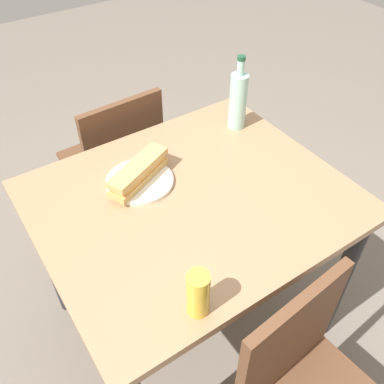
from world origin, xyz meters
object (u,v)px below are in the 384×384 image
object	(u,v)px
water_bottle	(238,100)
beer_glass	(198,294)
plate_near	(140,181)
baguette_sandwich_near	(139,172)
knife_near	(126,176)
dining_table	(192,221)
chair_far	(118,161)

from	to	relation	value
water_bottle	beer_glass	size ratio (longest dim) A/B	2.09
plate_near	beer_glass	xyz separation A→B (m)	(-0.11, -0.52, 0.06)
plate_near	beer_glass	world-z (taller)	beer_glass
plate_near	baguette_sandwich_near	size ratio (longest dim) A/B	0.89
water_bottle	knife_near	bearing A→B (deg)	-174.76
plate_near	baguette_sandwich_near	world-z (taller)	baguette_sandwich_near
water_bottle	dining_table	bearing A→B (deg)	-147.08
water_bottle	chair_far	bearing A→B (deg)	134.80
plate_near	baguette_sandwich_near	xyz separation A→B (m)	(0.00, 0.00, 0.04)
dining_table	baguette_sandwich_near	world-z (taller)	baguette_sandwich_near
chair_far	plate_near	world-z (taller)	chair_far
plate_near	knife_near	bearing A→B (deg)	127.26
chair_far	knife_near	bearing A→B (deg)	-109.00
baguette_sandwich_near	knife_near	bearing A→B (deg)	127.26
dining_table	baguette_sandwich_near	xyz separation A→B (m)	(-0.11, 0.16, 0.17)
beer_glass	water_bottle	bearing A→B (deg)	45.13
knife_near	beer_glass	bearing A→B (deg)	-98.31
chair_far	water_bottle	bearing A→B (deg)	-45.20
dining_table	chair_far	xyz separation A→B (m)	(0.00, 0.63, -0.15)
knife_near	chair_far	bearing A→B (deg)	71.00
baguette_sandwich_near	beer_glass	bearing A→B (deg)	-102.30
chair_far	water_bottle	distance (m)	0.67
plate_near	knife_near	size ratio (longest dim) A/B	1.52
dining_table	plate_near	xyz separation A→B (m)	(-0.11, 0.16, 0.13)
dining_table	beer_glass	distance (m)	0.47
beer_glass	baguette_sandwich_near	bearing A→B (deg)	77.70
chair_far	baguette_sandwich_near	distance (m)	0.58
plate_near	baguette_sandwich_near	distance (m)	0.04
chair_far	beer_glass	world-z (taller)	beer_glass
dining_table	chair_far	world-z (taller)	chair_far
baguette_sandwich_near	water_bottle	world-z (taller)	water_bottle
plate_near	water_bottle	xyz separation A→B (m)	(0.50, 0.09, 0.11)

